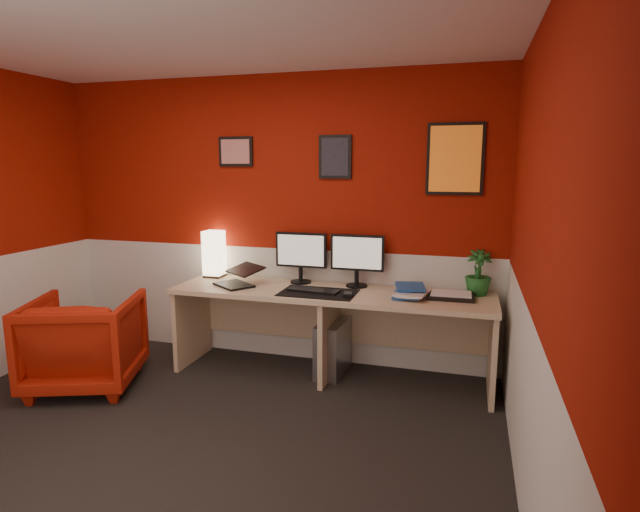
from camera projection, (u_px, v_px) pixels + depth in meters
The scene contains 24 objects.
ground at pixel (170, 454), 3.12m from camera, with size 4.00×3.50×0.01m, color black.
ceiling at pixel (145, 16), 2.69m from camera, with size 4.00×3.50×0.01m, color white.
wall_back at pixel (272, 220), 4.56m from camera, with size 4.00×0.01×2.50m, color maroon.
wall_right at pixel (539, 272), 2.35m from camera, with size 0.01×3.50×2.50m, color maroon.
wainscot_back at pixel (274, 302), 4.68m from camera, with size 4.00×0.01×1.00m, color silver.
wainscot_right at pixel (526, 424), 2.48m from camera, with size 0.01×3.50×1.00m, color silver.
desk at pixel (330, 334), 4.21m from camera, with size 2.60×0.65×0.73m, color tan.
shoji_lamp at pixel (214, 255), 4.65m from camera, with size 0.16×0.16×0.40m, color #FFE5B2.
laptop at pixel (234, 273), 4.30m from camera, with size 0.33×0.23×0.22m, color black.
monitor_left at pixel (301, 250), 4.39m from camera, with size 0.45×0.06×0.58m, color black.
monitor_right at pixel (357, 252), 4.25m from camera, with size 0.45×0.06×0.58m, color black.
desk_mat at pixel (318, 293), 4.08m from camera, with size 0.60×0.38×0.01m, color black.
keyboard at pixel (314, 290), 4.11m from camera, with size 0.42×0.14×0.02m, color black.
mouse at pixel (348, 295), 3.95m from camera, with size 0.06×0.10×0.03m, color black.
book_bottom at pixel (393, 295), 3.98m from camera, with size 0.20×0.27×0.03m, color #214F99.
book_middle at pixel (398, 291), 3.97m from camera, with size 0.23×0.31×0.02m, color silver.
book_top at pixel (396, 287), 4.01m from camera, with size 0.22×0.30×0.03m, color #214F99.
zen_tray at pixel (451, 296), 3.93m from camera, with size 0.35×0.25×0.03m, color black.
potted_plant at pixel (478, 273), 4.00m from camera, with size 0.20×0.20×0.36m, color #19591E.
pc_tower at pixel (333, 347), 4.30m from camera, with size 0.20×0.45×0.45m, color #99999E.
armchair at pixel (85, 342), 4.03m from camera, with size 0.78×0.80×0.73m, color #A41E0C.
art_left at pixel (236, 152), 4.53m from camera, with size 0.32×0.02×0.26m, color red.
art_center at pixel (335, 157), 4.29m from camera, with size 0.28×0.02×0.36m, color black.
art_right at pixel (455, 159), 4.02m from camera, with size 0.44×0.02×0.56m, color orange.
Camera 1 is at (1.68, -2.49, 1.74)m, focal length 28.84 mm.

